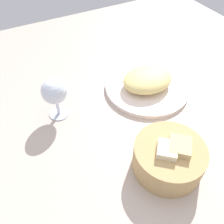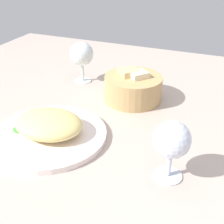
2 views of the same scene
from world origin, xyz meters
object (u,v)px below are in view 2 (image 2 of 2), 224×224
bread_basket (133,87)px  plate (50,135)px  wine_glass_far (82,55)px  wine_glass_near (172,142)px

bread_basket → plate: bearing=-113.8°
wine_glass_far → bread_basket: bearing=-17.6°
bread_basket → wine_glass_far: (-20.01, 6.33, 5.19)cm
plate → wine_glass_far: size_ratio=2.02×
bread_basket → wine_glass_far: wine_glass_far is taller
plate → bread_basket: bread_basket is taller
wine_glass_near → wine_glass_far: size_ratio=0.94×
plate → bread_basket: (11.81, 26.72, 3.28)cm
bread_basket → wine_glass_near: bearing=-59.1°
bread_basket → wine_glass_near: 34.50cm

